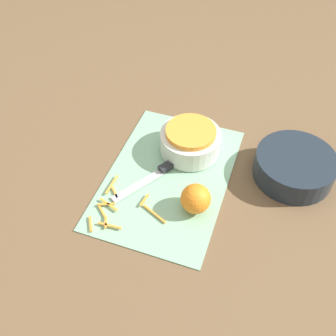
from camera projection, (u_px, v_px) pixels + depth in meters
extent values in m
plane|color=brown|center=(168.00, 177.00, 1.01)|extent=(4.00, 4.00, 0.00)
cube|color=#84B793|center=(168.00, 177.00, 1.01)|extent=(0.45, 0.30, 0.01)
cylinder|color=silver|center=(190.00, 142.00, 1.05)|extent=(0.16, 0.16, 0.06)
cylinder|color=orange|center=(191.00, 132.00, 1.02)|extent=(0.13, 0.13, 0.02)
cylinder|color=#1E2833|center=(294.00, 167.00, 0.99)|extent=(0.20, 0.20, 0.07)
cube|color=#232328|center=(174.00, 163.00, 1.03)|extent=(0.08, 0.06, 0.02)
cube|color=#B2B2B7|center=(138.00, 186.00, 0.98)|extent=(0.14, 0.10, 0.00)
sphere|color=orange|center=(196.00, 199.00, 0.91)|extent=(0.07, 0.07, 0.07)
cube|color=gold|center=(115.00, 192.00, 0.97)|extent=(0.03, 0.03, 0.00)
cube|color=orange|center=(144.00, 200.00, 0.95)|extent=(0.04, 0.01, 0.00)
cube|color=orange|center=(110.00, 225.00, 0.90)|extent=(0.01, 0.06, 0.00)
cube|color=orange|center=(102.00, 211.00, 0.93)|extent=(0.04, 0.04, 0.00)
cube|color=gold|center=(112.00, 184.00, 0.98)|extent=(0.06, 0.01, 0.00)
cube|color=orange|center=(106.00, 204.00, 0.94)|extent=(0.02, 0.04, 0.00)
cube|color=orange|center=(90.00, 224.00, 0.91)|extent=(0.04, 0.03, 0.00)
cube|color=orange|center=(154.00, 214.00, 0.93)|extent=(0.03, 0.07, 0.00)
cube|color=orange|center=(106.00, 222.00, 0.91)|extent=(0.03, 0.02, 0.00)
cube|color=orange|center=(109.00, 204.00, 0.94)|extent=(0.02, 0.05, 0.00)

